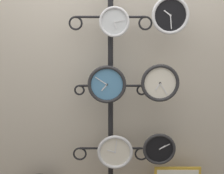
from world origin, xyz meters
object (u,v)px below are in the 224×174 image
at_px(display_stand, 112,121).
at_px(clock_middle_center, 108,84).
at_px(clock_bottom_right, 161,149).
at_px(clock_top_right, 172,15).
at_px(clock_middle_right, 162,83).
at_px(clock_top_center, 116,22).
at_px(clock_bottom_center, 116,152).

height_order(display_stand, clock_middle_center, display_stand).
bearing_deg(display_stand, clock_bottom_right, -13.50).
bearing_deg(clock_middle_center, clock_top_right, -0.57).
bearing_deg(display_stand, clock_middle_right, -13.98).
distance_m(clock_top_center, clock_top_right, 0.45).
bearing_deg(display_stand, clock_bottom_center, -65.07).
relative_size(display_stand, clock_top_center, 8.31).
xyz_separation_m(clock_top_center, clock_top_right, (0.45, -0.03, 0.05)).
xyz_separation_m(display_stand, clock_bottom_right, (0.43, -0.10, -0.22)).
bearing_deg(clock_top_center, clock_middle_center, -156.48).
relative_size(clock_top_center, clock_middle_right, 0.77).
distance_m(clock_middle_center, clock_bottom_right, 0.74).
xyz_separation_m(clock_middle_right, clock_bottom_right, (0.01, 0.00, -0.59)).
bearing_deg(clock_top_center, clock_top_right, -4.05).
xyz_separation_m(clock_middle_right, clock_bottom_center, (-0.38, 0.02, -0.63)).
xyz_separation_m(display_stand, clock_top_center, (0.03, -0.08, 0.88)).
bearing_deg(clock_top_right, clock_middle_right, 168.73).
bearing_deg(clock_bottom_center, clock_middle_right, -2.68).
xyz_separation_m(clock_top_center, clock_middle_center, (-0.06, -0.03, -0.51)).
relative_size(clock_middle_right, clock_bottom_right, 1.11).
distance_m(clock_top_right, clock_bottom_center, 1.26).
height_order(clock_top_center, clock_top_right, clock_top_right).
bearing_deg(display_stand, clock_top_right, -13.64).
height_order(display_stand, clock_bottom_center, display_stand).
bearing_deg(clock_top_center, display_stand, 110.28).
relative_size(clock_middle_center, clock_bottom_center, 1.02).
bearing_deg(clock_middle_center, clock_middle_right, 0.91).
bearing_deg(clock_top_right, clock_top_center, 175.95).
relative_size(clock_top_right, clock_middle_right, 0.94).
xyz_separation_m(clock_top_center, clock_middle_right, (0.38, -0.02, -0.50)).
relative_size(clock_middle_center, clock_middle_right, 1.00).
distance_m(display_stand, clock_top_center, 0.88).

